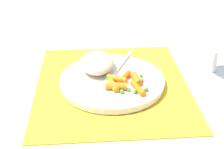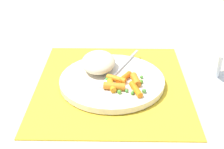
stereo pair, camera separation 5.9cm
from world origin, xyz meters
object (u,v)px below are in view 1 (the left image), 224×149
(carrot_portion, at_px, (125,82))
(wine_glass, at_px, (221,32))
(plate, at_px, (112,81))
(rice_mound, at_px, (97,63))
(fork, at_px, (116,71))

(carrot_portion, height_order, wine_glass, wine_glass)
(plate, xyz_separation_m, rice_mound, (-0.04, -0.04, 0.03))
(plate, xyz_separation_m, fork, (-0.03, 0.01, 0.01))
(rice_mound, distance_m, wine_glass, 0.31)
(rice_mound, bearing_deg, fork, 71.85)
(plate, xyz_separation_m, wine_glass, (-0.04, 0.27, 0.10))
(rice_mound, bearing_deg, wine_glass, 89.55)
(carrot_portion, xyz_separation_m, fork, (-0.06, -0.01, -0.00))
(plate, bearing_deg, wine_glass, 98.64)
(fork, bearing_deg, wine_glass, 92.99)
(plate, height_order, fork, fork)
(plate, relative_size, fork, 1.29)
(plate, distance_m, wine_glass, 0.29)
(plate, height_order, carrot_portion, carrot_portion)
(fork, distance_m, wine_glass, 0.27)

